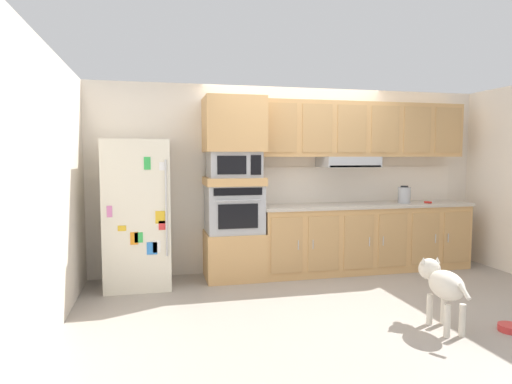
% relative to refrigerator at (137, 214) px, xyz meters
% --- Properties ---
extents(ground_plane, '(9.60, 9.60, 0.00)m').
position_rel_refrigerator_xyz_m(ground_plane, '(2.09, -0.68, -0.88)').
color(ground_plane, '#9E9389').
extents(back_kitchen_wall, '(6.20, 0.12, 2.50)m').
position_rel_refrigerator_xyz_m(back_kitchen_wall, '(2.09, 0.43, 0.37)').
color(back_kitchen_wall, silver).
rests_on(back_kitchen_wall, ground).
extents(side_panel_left, '(0.12, 7.10, 2.50)m').
position_rel_refrigerator_xyz_m(side_panel_left, '(-0.71, -0.68, 0.37)').
color(side_panel_left, silver).
rests_on(side_panel_left, ground).
extents(refrigerator, '(0.76, 0.73, 1.76)m').
position_rel_refrigerator_xyz_m(refrigerator, '(0.00, 0.00, 0.00)').
color(refrigerator, silver).
rests_on(refrigerator, ground).
extents(oven_base_cabinet, '(0.74, 0.62, 0.60)m').
position_rel_refrigerator_xyz_m(oven_base_cabinet, '(1.19, 0.07, -0.58)').
color(oven_base_cabinet, tan).
rests_on(oven_base_cabinet, ground).
extents(built_in_oven, '(0.70, 0.62, 0.60)m').
position_rel_refrigerator_xyz_m(built_in_oven, '(1.19, 0.07, 0.02)').
color(built_in_oven, '#A8AAAF').
rests_on(built_in_oven, oven_base_cabinet).
extents(appliance_mid_shelf, '(0.74, 0.62, 0.10)m').
position_rel_refrigerator_xyz_m(appliance_mid_shelf, '(1.19, 0.07, 0.37)').
color(appliance_mid_shelf, tan).
rests_on(appliance_mid_shelf, built_in_oven).
extents(microwave, '(0.64, 0.54, 0.32)m').
position_rel_refrigerator_xyz_m(microwave, '(1.19, 0.07, 0.58)').
color(microwave, '#A8AAAF').
rests_on(microwave, appliance_mid_shelf).
extents(appliance_upper_cabinet, '(0.74, 0.62, 0.68)m').
position_rel_refrigerator_xyz_m(appliance_upper_cabinet, '(1.19, 0.07, 1.08)').
color(appliance_upper_cabinet, tan).
rests_on(appliance_upper_cabinet, microwave).
extents(lower_cabinet_run, '(2.92, 0.63, 0.88)m').
position_rel_refrigerator_xyz_m(lower_cabinet_run, '(3.02, 0.07, -0.44)').
color(lower_cabinet_run, tan).
rests_on(lower_cabinet_run, ground).
extents(countertop_slab, '(2.96, 0.64, 0.04)m').
position_rel_refrigerator_xyz_m(countertop_slab, '(3.02, 0.07, 0.02)').
color(countertop_slab, '#BCB2A3').
rests_on(countertop_slab, lower_cabinet_run).
extents(backsplash_panel, '(2.96, 0.02, 0.50)m').
position_rel_refrigerator_xyz_m(backsplash_panel, '(3.02, 0.36, 0.29)').
color(backsplash_panel, white).
rests_on(backsplash_panel, countertop_slab).
extents(upper_cabinet_with_hood, '(2.92, 0.48, 0.88)m').
position_rel_refrigerator_xyz_m(upper_cabinet_with_hood, '(3.00, 0.19, 1.02)').
color(upper_cabinet_with_hood, tan).
rests_on(upper_cabinet_with_hood, backsplash_panel).
extents(screwdriver, '(0.17, 0.16, 0.03)m').
position_rel_refrigerator_xyz_m(screwdriver, '(3.88, -0.08, 0.05)').
color(screwdriver, red).
rests_on(screwdriver, countertop_slab).
extents(electric_kettle, '(0.17, 0.17, 0.24)m').
position_rel_refrigerator_xyz_m(electric_kettle, '(3.57, 0.02, 0.15)').
color(electric_kettle, '#A8AAAF').
rests_on(electric_kettle, countertop_slab).
extents(dog, '(0.30, 0.81, 0.61)m').
position_rel_refrigerator_xyz_m(dog, '(2.75, -1.98, -0.47)').
color(dog, beige).
rests_on(dog, ground).
extents(dog_food_bowl, '(0.20, 0.20, 0.06)m').
position_rel_refrigerator_xyz_m(dog_food_bowl, '(3.29, -2.20, -0.85)').
color(dog_food_bowl, red).
rests_on(dog_food_bowl, ground).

